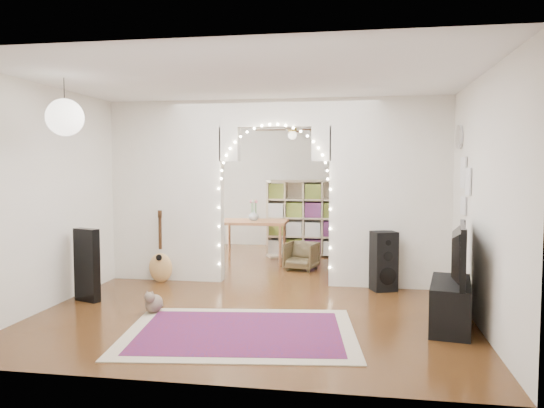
% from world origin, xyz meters
% --- Properties ---
extents(floor, '(7.50, 7.50, 0.00)m').
position_xyz_m(floor, '(0.00, 0.00, 0.00)').
color(floor, black).
rests_on(floor, ground).
extents(ceiling, '(5.00, 7.50, 0.02)m').
position_xyz_m(ceiling, '(0.00, 0.00, 2.70)').
color(ceiling, white).
rests_on(ceiling, wall_back).
extents(wall_back, '(5.00, 0.02, 2.70)m').
position_xyz_m(wall_back, '(0.00, 3.75, 1.35)').
color(wall_back, silver).
rests_on(wall_back, floor).
extents(wall_front, '(5.00, 0.02, 2.70)m').
position_xyz_m(wall_front, '(0.00, -3.75, 1.35)').
color(wall_front, silver).
rests_on(wall_front, floor).
extents(wall_left, '(0.02, 7.50, 2.70)m').
position_xyz_m(wall_left, '(-2.50, 0.00, 1.35)').
color(wall_left, silver).
rests_on(wall_left, floor).
extents(wall_right, '(0.02, 7.50, 2.70)m').
position_xyz_m(wall_right, '(2.50, 0.00, 1.35)').
color(wall_right, silver).
rests_on(wall_right, floor).
extents(divider_wall, '(5.00, 0.20, 2.70)m').
position_xyz_m(divider_wall, '(0.00, 0.00, 1.42)').
color(divider_wall, silver).
rests_on(divider_wall, floor).
extents(fairy_lights, '(1.64, 0.04, 1.60)m').
position_xyz_m(fairy_lights, '(0.00, -0.13, 1.55)').
color(fairy_lights, '#FFEABF').
rests_on(fairy_lights, divider_wall).
extents(window, '(0.04, 1.20, 1.40)m').
position_xyz_m(window, '(-2.47, 1.80, 1.50)').
color(window, white).
rests_on(window, wall_left).
extents(wall_clock, '(0.03, 0.31, 0.31)m').
position_xyz_m(wall_clock, '(2.48, -0.60, 2.10)').
color(wall_clock, white).
rests_on(wall_clock, wall_right).
extents(picture_frames, '(0.02, 0.50, 0.70)m').
position_xyz_m(picture_frames, '(2.48, -1.00, 1.50)').
color(picture_frames, white).
rests_on(picture_frames, wall_right).
extents(paper_lantern, '(0.40, 0.40, 0.40)m').
position_xyz_m(paper_lantern, '(-1.90, -2.40, 2.25)').
color(paper_lantern, white).
rests_on(paper_lantern, ceiling).
extents(ceiling_fan, '(1.10, 1.10, 0.30)m').
position_xyz_m(ceiling_fan, '(0.00, 2.00, 2.40)').
color(ceiling_fan, '#B9973D').
rests_on(ceiling_fan, ceiling).
extents(area_rug, '(2.58, 2.07, 0.02)m').
position_xyz_m(area_rug, '(0.02, -2.43, 0.01)').
color(area_rug, maroon).
rests_on(area_rug, floor).
extents(guitar_case, '(0.38, 0.24, 0.94)m').
position_xyz_m(guitar_case, '(-2.20, -1.47, 0.47)').
color(guitar_case, black).
rests_on(guitar_case, floor).
extents(acoustic_guitar, '(0.38, 0.17, 0.91)m').
position_xyz_m(acoustic_guitar, '(-1.69, -0.25, 0.40)').
color(acoustic_guitar, tan).
rests_on(acoustic_guitar, floor).
extents(tabby_cat, '(0.20, 0.45, 0.30)m').
position_xyz_m(tabby_cat, '(-1.15, -1.86, 0.12)').
color(tabby_cat, brown).
rests_on(tabby_cat, floor).
extents(floor_speaker, '(0.40, 0.38, 0.83)m').
position_xyz_m(floor_speaker, '(1.57, -0.25, 0.41)').
color(floor_speaker, black).
rests_on(floor_speaker, floor).
extents(media_console, '(0.56, 1.05, 0.50)m').
position_xyz_m(media_console, '(2.20, -1.88, 0.25)').
color(media_console, black).
rests_on(media_console, floor).
extents(tv, '(0.32, 1.08, 0.62)m').
position_xyz_m(tv, '(2.20, -1.88, 0.81)').
color(tv, black).
rests_on(tv, media_console).
extents(bookcase, '(1.45, 0.91, 1.47)m').
position_xyz_m(bookcase, '(0.17, 2.49, 0.73)').
color(bookcase, '#C2B28D').
rests_on(bookcase, floor).
extents(dining_table, '(1.22, 0.84, 0.76)m').
position_xyz_m(dining_table, '(-0.65, 1.63, 0.68)').
color(dining_table, brown).
rests_on(dining_table, floor).
extents(flower_vase, '(0.19, 0.19, 0.19)m').
position_xyz_m(flower_vase, '(-0.65, 1.63, 0.85)').
color(flower_vase, silver).
rests_on(flower_vase, dining_table).
extents(dining_chair_left, '(0.65, 0.65, 0.46)m').
position_xyz_m(dining_chair_left, '(-1.24, 0.42, 0.23)').
color(dining_chair_left, '#4B3E25').
rests_on(dining_chair_left, floor).
extents(dining_chair_right, '(0.60, 0.61, 0.46)m').
position_xyz_m(dining_chair_right, '(0.28, 1.06, 0.23)').
color(dining_chair_right, '#4B3E25').
rests_on(dining_chair_right, floor).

